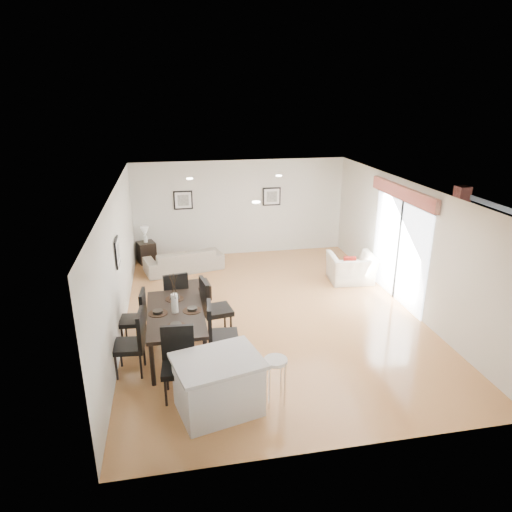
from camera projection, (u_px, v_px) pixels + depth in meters
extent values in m
plane|color=#BC814D|center=(270.00, 314.00, 9.71)|extent=(8.00, 8.00, 0.00)
cube|color=beige|center=(240.00, 208.00, 12.96)|extent=(6.00, 0.04, 2.70)
cube|color=beige|center=(342.00, 361.00, 5.56)|extent=(6.00, 0.04, 2.70)
cube|color=beige|center=(118.00, 264.00, 8.73)|extent=(0.04, 8.00, 2.70)
cube|color=beige|center=(407.00, 245.00, 9.78)|extent=(0.04, 8.00, 2.70)
cube|color=white|center=(272.00, 188.00, 8.80)|extent=(6.00, 8.00, 0.02)
imported|color=gray|center=(184.00, 260.00, 11.99)|extent=(2.14, 1.25, 0.59)
imported|color=beige|center=(351.00, 268.00, 11.24)|extent=(1.16, 1.04, 0.70)
imported|color=#375223|center=(475.00, 260.00, 11.80)|extent=(0.50, 0.50, 0.72)
cube|color=black|center=(175.00, 314.00, 8.00)|extent=(1.01, 1.97, 0.06)
cylinder|color=black|center=(152.00, 365.00, 7.21)|extent=(0.08, 0.08, 0.75)
cylinder|color=black|center=(153.00, 314.00, 8.89)|extent=(0.08, 0.08, 0.75)
cylinder|color=black|center=(206.00, 359.00, 7.38)|extent=(0.08, 0.08, 0.75)
cylinder|color=black|center=(196.00, 310.00, 9.05)|extent=(0.08, 0.08, 0.75)
cube|color=black|center=(129.00, 346.00, 7.50)|extent=(0.55, 0.55, 0.09)
cube|color=black|center=(141.00, 329.00, 7.42)|extent=(0.11, 0.51, 0.60)
cylinder|color=black|center=(121.00, 355.00, 7.76)|extent=(0.04, 0.04, 0.46)
cylinder|color=black|center=(144.00, 354.00, 7.80)|extent=(0.04, 0.04, 0.46)
cylinder|color=black|center=(116.00, 368.00, 7.39)|extent=(0.04, 0.04, 0.46)
cylinder|color=black|center=(141.00, 366.00, 7.43)|extent=(0.04, 0.04, 0.46)
cube|color=black|center=(133.00, 321.00, 8.42)|extent=(0.51, 0.51, 0.08)
cube|color=black|center=(143.00, 306.00, 8.34)|extent=(0.10, 0.47, 0.56)
cylinder|color=black|center=(126.00, 328.00, 8.66)|extent=(0.04, 0.04, 0.43)
cylinder|color=black|center=(146.00, 328.00, 8.69)|extent=(0.04, 0.04, 0.43)
cylinder|color=black|center=(123.00, 338.00, 8.31)|extent=(0.04, 0.04, 0.43)
cylinder|color=black|center=(143.00, 337.00, 8.35)|extent=(0.04, 0.04, 0.43)
cube|color=black|center=(223.00, 337.00, 7.78)|extent=(0.54, 0.54, 0.09)
cube|color=black|center=(210.00, 321.00, 7.64)|extent=(0.10, 0.51, 0.61)
cylinder|color=black|center=(236.00, 356.00, 7.71)|extent=(0.04, 0.04, 0.46)
cylinder|color=black|center=(212.00, 358.00, 7.66)|extent=(0.04, 0.04, 0.46)
cylinder|color=black|center=(234.00, 344.00, 8.08)|extent=(0.04, 0.04, 0.46)
cylinder|color=black|center=(212.00, 346.00, 8.03)|extent=(0.04, 0.04, 0.46)
cube|color=black|center=(217.00, 310.00, 8.67)|extent=(0.61, 0.61, 0.09)
cube|color=black|center=(205.00, 296.00, 8.48)|extent=(0.15, 0.54, 0.64)
cylinder|color=black|center=(231.00, 327.00, 8.65)|extent=(0.04, 0.04, 0.49)
cylinder|color=black|center=(210.00, 331.00, 8.51)|extent=(0.04, 0.04, 0.49)
cylinder|color=black|center=(225.00, 317.00, 9.02)|extent=(0.04, 0.04, 0.49)
cylinder|color=black|center=(204.00, 321.00, 8.88)|extent=(0.04, 0.04, 0.49)
cube|color=black|center=(178.00, 369.00, 6.89)|extent=(0.53, 0.53, 0.09)
cube|color=black|center=(178.00, 343.00, 6.99)|extent=(0.50, 0.10, 0.60)
cylinder|color=black|center=(166.00, 393.00, 6.77)|extent=(0.04, 0.04, 0.46)
cylinder|color=black|center=(167.00, 377.00, 7.14)|extent=(0.04, 0.04, 0.46)
cylinder|color=black|center=(192.00, 391.00, 6.82)|extent=(0.04, 0.04, 0.46)
cylinder|color=black|center=(192.00, 376.00, 7.19)|extent=(0.04, 0.04, 0.46)
cube|color=black|center=(175.00, 298.00, 9.30)|extent=(0.57, 0.57, 0.09)
cube|color=black|center=(176.00, 288.00, 9.01)|extent=(0.49, 0.15, 0.59)
cylinder|color=black|center=(183.00, 304.00, 9.62)|extent=(0.04, 0.04, 0.45)
cylinder|color=black|center=(187.00, 312.00, 9.28)|extent=(0.04, 0.04, 0.45)
cylinder|color=black|center=(165.00, 307.00, 9.49)|extent=(0.04, 0.04, 0.45)
cylinder|color=black|center=(168.00, 315.00, 9.15)|extent=(0.04, 0.04, 0.45)
cylinder|color=white|center=(175.00, 303.00, 7.93)|extent=(0.12, 0.12, 0.35)
cylinder|color=black|center=(192.00, 310.00, 8.04)|extent=(0.34, 0.34, 0.01)
cylinder|color=black|center=(192.00, 309.00, 8.03)|extent=(0.18, 0.18, 0.05)
cylinder|color=black|center=(175.00, 299.00, 8.49)|extent=(0.34, 0.34, 0.01)
cylinder|color=black|center=(174.00, 297.00, 8.48)|extent=(0.18, 0.18, 0.05)
cylinder|color=black|center=(158.00, 313.00, 7.93)|extent=(0.34, 0.34, 0.01)
cylinder|color=black|center=(158.00, 312.00, 7.92)|extent=(0.18, 0.18, 0.05)
cylinder|color=black|center=(176.00, 326.00, 7.48)|extent=(0.34, 0.34, 0.01)
cylinder|color=black|center=(176.00, 325.00, 7.47)|extent=(0.18, 0.18, 0.05)
cube|color=black|center=(190.00, 291.00, 10.37)|extent=(0.94, 0.64, 0.35)
cube|color=black|center=(147.00, 252.00, 12.54)|extent=(0.56, 0.56, 0.59)
cylinder|color=white|center=(145.00, 239.00, 12.41)|extent=(0.10, 0.10, 0.19)
cone|color=silver|center=(145.00, 231.00, 12.34)|extent=(0.23, 0.23, 0.25)
cube|color=maroon|center=(350.00, 263.00, 11.06)|extent=(0.31, 0.16, 0.29)
cube|color=silver|center=(218.00, 387.00, 6.63)|extent=(1.31, 1.10, 0.80)
cube|color=#ABACAE|center=(218.00, 361.00, 6.49)|extent=(1.42, 1.21, 0.06)
cylinder|color=silver|center=(276.00, 361.00, 6.67)|extent=(0.35, 0.35, 0.05)
cylinder|color=silver|center=(281.00, 377.00, 6.92)|extent=(0.02, 0.02, 0.74)
cylinder|color=silver|center=(266.00, 378.00, 6.88)|extent=(0.02, 0.02, 0.74)
cylinder|color=silver|center=(269.00, 387.00, 6.67)|extent=(0.02, 0.02, 0.74)
cylinder|color=silver|center=(285.00, 386.00, 6.71)|extent=(0.02, 0.02, 0.74)
cube|color=black|center=(183.00, 200.00, 12.54)|extent=(0.52, 0.03, 0.52)
cube|color=white|center=(183.00, 200.00, 12.54)|extent=(0.44, 0.04, 0.44)
cube|color=#51514D|center=(183.00, 200.00, 12.54)|extent=(0.30, 0.04, 0.30)
cube|color=black|center=(272.00, 197.00, 12.98)|extent=(0.52, 0.03, 0.52)
cube|color=white|center=(272.00, 197.00, 12.98)|extent=(0.44, 0.04, 0.44)
cube|color=#51514D|center=(272.00, 197.00, 12.98)|extent=(0.30, 0.04, 0.30)
cube|color=black|center=(117.00, 252.00, 8.45)|extent=(0.03, 0.52, 0.52)
cube|color=white|center=(117.00, 252.00, 8.45)|extent=(0.04, 0.44, 0.44)
cube|color=#51514D|center=(117.00, 252.00, 8.45)|extent=(0.04, 0.30, 0.30)
cube|color=white|center=(399.00, 251.00, 10.13)|extent=(0.02, 2.40, 2.25)
cube|color=black|center=(398.00, 251.00, 10.13)|extent=(0.03, 0.05, 2.25)
cube|color=black|center=(403.00, 200.00, 9.74)|extent=(0.03, 2.50, 0.05)
cube|color=maroon|center=(403.00, 193.00, 9.68)|extent=(0.10, 2.70, 0.28)
plane|color=#9C9680|center=(472.00, 290.00, 10.87)|extent=(6.00, 6.00, 0.00)
cube|color=brown|center=(458.00, 221.00, 12.94)|extent=(0.35, 0.35, 2.00)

